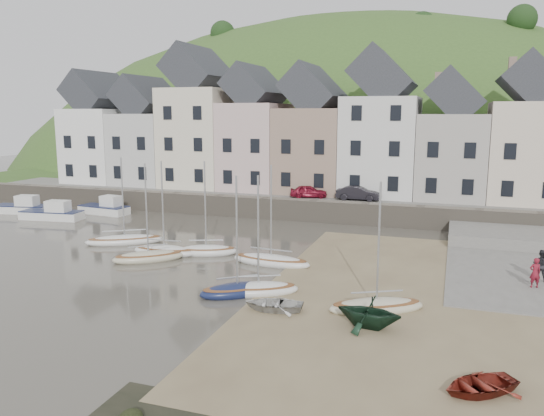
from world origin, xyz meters
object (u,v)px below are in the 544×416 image
at_px(sailboat_0, 125,240).
at_px(rowboat_green, 369,311).
at_px(person_red, 535,273).
at_px(car_right, 358,193).
at_px(car_left, 309,191).
at_px(rowboat_white, 274,304).
at_px(person_dark, 541,265).
at_px(rowboat_red, 479,385).

distance_m(sailboat_0, rowboat_green, 21.02).
xyz_separation_m(person_red, car_right, (-12.10, 16.17, 1.30)).
relative_size(person_red, car_right, 0.42).
bearing_deg(car_left, rowboat_white, 174.81).
height_order(rowboat_white, rowboat_green, rowboat_green).
relative_size(sailboat_0, rowboat_green, 2.30).
xyz_separation_m(rowboat_white, rowboat_green, (4.52, -0.66, 0.44)).
bearing_deg(car_left, car_right, -106.38).
relative_size(rowboat_green, person_red, 1.72).
bearing_deg(person_dark, sailboat_0, 20.02).
bearing_deg(person_red, rowboat_white, 14.12).
height_order(person_dark, car_left, car_left).
distance_m(rowboat_white, rowboat_green, 4.59).
height_order(rowboat_red, car_left, car_left).
relative_size(person_dark, car_left, 0.52).
bearing_deg(person_dark, person_red, 92.48).
bearing_deg(rowboat_white, car_right, 171.44).
height_order(person_red, car_right, car_right).
bearing_deg(car_left, person_dark, -147.37).
bearing_deg(rowboat_white, sailboat_0, -131.33).
bearing_deg(sailboat_0, car_left, 56.78).
distance_m(person_dark, car_right, 19.44).
bearing_deg(rowboat_green, sailboat_0, -110.24).
height_order(sailboat_0, rowboat_white, sailboat_0).
bearing_deg(rowboat_red, car_right, 159.66).
relative_size(rowboat_red, car_left, 0.80).
bearing_deg(sailboat_0, person_dark, -0.55).
bearing_deg(person_red, sailboat_0, -21.02).
distance_m(car_left, car_right, 4.46).
relative_size(rowboat_white, car_left, 0.83).
height_order(rowboat_green, person_dark, person_dark).
relative_size(sailboat_0, person_red, 3.95).
bearing_deg(car_left, rowboat_green, -175.58).
xyz_separation_m(car_left, car_right, (4.46, 0.00, 0.06)).
distance_m(sailboat_0, person_dark, 26.54).
height_order(rowboat_white, car_left, car_left).
relative_size(rowboat_white, person_red, 1.73).
bearing_deg(rowboat_green, car_left, -152.22).
bearing_deg(car_right, rowboat_white, 179.58).
xyz_separation_m(person_red, person_dark, (0.45, 1.38, 0.07)).
height_order(rowboat_green, rowboat_red, rowboat_green).
bearing_deg(person_dark, rowboat_red, 95.91).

